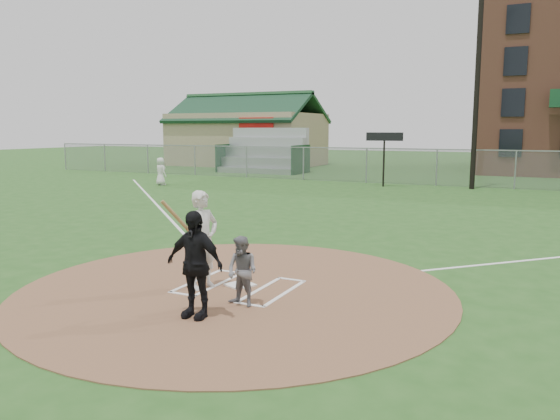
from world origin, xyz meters
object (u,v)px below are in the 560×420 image
at_px(umpire, 194,264).
at_px(batter_at_plate, 203,240).
at_px(home_plate, 240,285).
at_px(ondeck_player, 161,171).
at_px(catcher, 242,271).

relative_size(umpire, batter_at_plate, 0.93).
distance_m(home_plate, umpire, 2.09).
xyz_separation_m(umpire, ondeck_player, (-14.10, 17.26, -0.14)).
height_order(umpire, ondeck_player, umpire).
xyz_separation_m(ondeck_player, batter_at_plate, (13.31, -15.82, 0.21)).
distance_m(umpire, batter_at_plate, 1.65).
relative_size(catcher, ondeck_player, 0.80).
bearing_deg(umpire, ondeck_player, 129.14).
relative_size(catcher, umpire, 0.70).
distance_m(umpire, ondeck_player, 22.29).
bearing_deg(catcher, batter_at_plate, 163.42).
distance_m(home_plate, ondeck_player, 20.72).
distance_m(catcher, batter_at_plate, 1.41).
bearing_deg(ondeck_player, umpire, 147.75).
distance_m(ondeck_player, batter_at_plate, 20.67).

